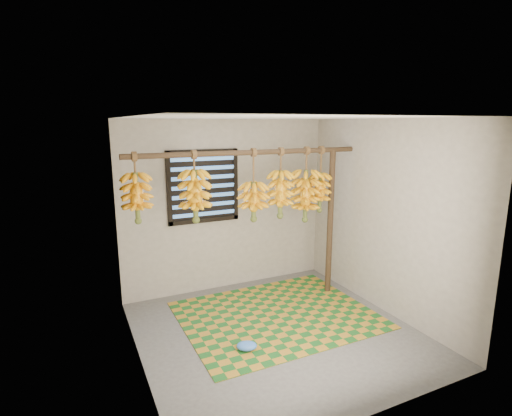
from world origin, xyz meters
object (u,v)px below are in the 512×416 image
banana_bunch_c (254,201)px  woven_mat (277,315)px  banana_bunch_e (305,196)px  banana_bunch_f (320,192)px  banana_bunch_d (280,194)px  support_post (330,223)px  banana_bunch_b (195,196)px  plastic_bag (247,346)px  banana_bunch_a (137,198)px

banana_bunch_c → woven_mat: bearing=-64.3°
banana_bunch_e → banana_bunch_f: (0.23, -0.00, 0.03)m
banana_bunch_d → banana_bunch_f: 0.60m
support_post → banana_bunch_b: banana_bunch_b is taller
support_post → plastic_bag: bearing=-151.7°
banana_bunch_d → banana_bunch_e: same height
support_post → banana_bunch_b: size_ratio=2.42×
woven_mat → banana_bunch_d: size_ratio=2.60×
plastic_bag → banana_bunch_f: bearing=31.2°
banana_bunch_a → banana_bunch_f: same height
plastic_bag → banana_bunch_f: size_ratio=0.25×
banana_bunch_a → banana_bunch_d: (1.76, -0.00, -0.09)m
woven_mat → banana_bunch_e: (0.59, 0.34, 1.41)m
banana_bunch_f → woven_mat: bearing=-157.6°
banana_bunch_b → banana_bunch_c: size_ratio=0.93×
banana_bunch_d → banana_bunch_e: 0.38m
support_post → banana_bunch_c: banana_bunch_c is taller
banana_bunch_e → banana_bunch_b: bearing=180.0°
banana_bunch_e → woven_mat: bearing=-150.3°
plastic_bag → banana_bunch_e: 2.05m
support_post → woven_mat: 1.45m
banana_bunch_c → banana_bunch_d: size_ratio=1.01×
support_post → banana_bunch_e: banana_bunch_e is taller
support_post → banana_bunch_f: (-0.18, -0.00, 0.45)m
banana_bunch_c → banana_bunch_b: bearing=180.0°
banana_bunch_a → banana_bunch_e: size_ratio=0.79×
banana_bunch_b → banana_bunch_d: bearing=0.0°
plastic_bag → banana_bunch_c: (0.50, 0.90, 1.35)m
banana_bunch_d → banana_bunch_a: bearing=180.0°
support_post → banana_bunch_f: banana_bunch_f is taller
banana_bunch_a → banana_bunch_b: (0.65, -0.00, -0.03)m
banana_bunch_b → banana_bunch_e: (1.49, 0.00, -0.11)m
banana_bunch_a → banana_bunch_c: size_ratio=0.86×
banana_bunch_d → banana_bunch_e: bearing=0.0°
woven_mat → banana_bunch_f: (0.82, 0.34, 1.44)m
plastic_bag → banana_bunch_d: 1.89m
plastic_bag → banana_bunch_c: bearing=60.8°
support_post → banana_bunch_f: size_ratio=2.30×
banana_bunch_c → support_post: bearing=0.0°
banana_bunch_e → banana_bunch_f: size_ratio=1.13×
woven_mat → banana_bunch_a: size_ratio=3.00×
woven_mat → plastic_bag: (-0.66, -0.56, 0.05)m
support_post → woven_mat: size_ratio=0.87×
banana_bunch_b → banana_bunch_c: bearing=-0.0°
plastic_bag → banana_bunch_a: bearing=134.7°
banana_bunch_c → banana_bunch_f: (0.98, 0.00, 0.05)m
support_post → woven_mat: support_post is taller
banana_bunch_b → banana_bunch_d: same height
plastic_bag → banana_bunch_d: bearing=45.6°
support_post → banana_bunch_c: 1.23m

